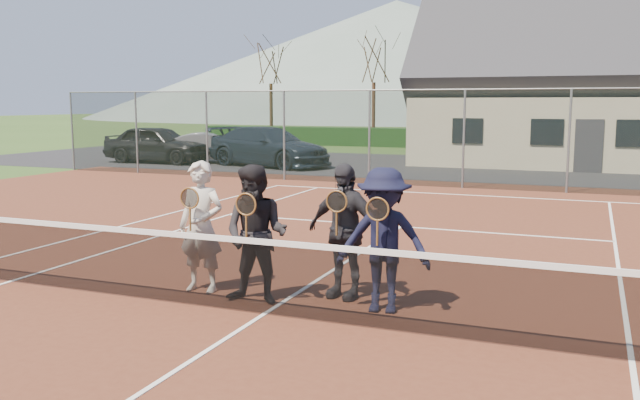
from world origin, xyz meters
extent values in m
plane|color=#304C1B|center=(0.00, 20.00, 0.00)|extent=(220.00, 220.00, 0.00)
cube|color=#562819|center=(0.00, 0.00, 0.01)|extent=(30.00, 30.00, 0.02)
cube|color=black|center=(-4.00, 20.00, 0.01)|extent=(40.00, 12.00, 0.01)
cube|color=black|center=(0.00, 32.00, 0.55)|extent=(40.00, 1.20, 1.10)
cone|color=slate|center=(-25.00, 95.00, 9.00)|extent=(110.00, 110.00, 18.00)
imported|color=black|center=(-13.96, 17.56, 0.82)|extent=(4.84, 1.98, 1.64)
imported|color=gray|center=(-11.99, 18.54, 0.65)|extent=(4.14, 2.80, 1.29)
imported|color=#17222F|center=(-8.74, 17.88, 0.81)|extent=(6.00, 3.77, 1.62)
cube|color=white|center=(0.00, 11.88, 0.03)|extent=(10.97, 0.06, 0.01)
cube|color=white|center=(-4.12, 0.00, 0.03)|extent=(0.06, 23.77, 0.01)
cube|color=white|center=(4.12, 0.00, 0.03)|extent=(0.06, 23.77, 0.01)
cube|color=white|center=(0.00, 6.40, 0.03)|extent=(8.23, 0.06, 0.01)
cube|color=white|center=(0.00, 0.00, 0.03)|extent=(0.06, 12.80, 0.01)
cube|color=black|center=(0.00, 0.00, 0.48)|extent=(11.60, 0.02, 0.88)
cube|color=white|center=(0.00, 0.00, 0.93)|extent=(11.60, 0.03, 0.07)
cylinder|color=slate|center=(-15.00, 13.50, 1.50)|extent=(0.07, 0.07, 3.00)
cylinder|color=slate|center=(-12.00, 13.50, 1.50)|extent=(0.07, 0.07, 3.00)
cylinder|color=slate|center=(-9.00, 13.50, 1.50)|extent=(0.07, 0.07, 3.00)
cylinder|color=slate|center=(-6.00, 13.50, 1.50)|extent=(0.07, 0.07, 3.00)
cylinder|color=slate|center=(-3.00, 13.50, 1.50)|extent=(0.07, 0.07, 3.00)
cylinder|color=slate|center=(0.00, 13.50, 1.50)|extent=(0.07, 0.07, 3.00)
cylinder|color=slate|center=(3.00, 13.50, 1.50)|extent=(0.07, 0.07, 3.00)
cube|color=black|center=(0.00, 13.50, 1.50)|extent=(30.00, 0.03, 3.00)
cylinder|color=slate|center=(0.00, 13.50, 3.00)|extent=(30.00, 0.04, 0.04)
cube|color=beige|center=(4.00, 24.00, 1.40)|extent=(15.00, 8.00, 2.80)
pyramid|color=#2D2D33|center=(4.00, 24.00, 5.65)|extent=(15.60, 8.20, 4.10)
cube|color=#2D2D33|center=(3.50, 19.98, 1.00)|extent=(1.00, 0.06, 2.00)
cube|color=black|center=(-1.00, 19.98, 1.50)|extent=(1.20, 0.06, 1.00)
cube|color=black|center=(2.00, 19.98, 1.50)|extent=(1.20, 0.06, 1.00)
cube|color=black|center=(5.00, 19.98, 1.50)|extent=(1.20, 0.06, 1.00)
cylinder|color=#332112|center=(-16.00, 33.00, 1.93)|extent=(0.22, 0.22, 3.85)
cylinder|color=#371F14|center=(-9.00, 33.00, 1.93)|extent=(0.22, 0.22, 3.85)
cylinder|color=#3A2415|center=(2.00, 33.00, 1.93)|extent=(0.22, 0.22, 3.85)
imported|color=beige|center=(-1.27, 0.64, 0.92)|extent=(0.67, 0.45, 1.80)
torus|color=brown|center=(-1.27, 0.37, 1.35)|extent=(0.29, 0.02, 0.29)
cylinder|color=black|center=(-1.27, 0.37, 1.35)|extent=(0.25, 0.00, 0.25)
cylinder|color=brown|center=(-1.27, 0.37, 1.07)|extent=(0.03, 0.03, 0.32)
imported|color=black|center=(-0.32, 0.43, 0.92)|extent=(0.90, 0.72, 1.80)
torus|color=brown|center=(-0.32, 0.16, 1.35)|extent=(0.29, 0.02, 0.29)
cylinder|color=black|center=(-0.32, 0.16, 1.35)|extent=(0.25, 0.00, 0.25)
cylinder|color=brown|center=(-0.32, 0.16, 1.07)|extent=(0.03, 0.03, 0.32)
imported|color=#28272D|center=(0.64, 1.08, 0.92)|extent=(1.12, 0.62, 1.80)
torus|color=brown|center=(0.64, 0.81, 1.35)|extent=(0.29, 0.02, 0.29)
cylinder|color=black|center=(0.64, 0.81, 1.35)|extent=(0.25, 0.00, 0.25)
cylinder|color=brown|center=(0.64, 0.81, 1.07)|extent=(0.03, 0.03, 0.32)
imported|color=black|center=(1.31, 0.68, 0.92)|extent=(1.25, 0.83, 1.80)
torus|color=brown|center=(1.31, 0.41, 1.35)|extent=(0.29, 0.02, 0.29)
cylinder|color=black|center=(1.31, 0.41, 1.35)|extent=(0.25, 0.00, 0.25)
cylinder|color=brown|center=(1.31, 0.41, 1.07)|extent=(0.03, 0.03, 0.32)
camera|label=1|loc=(3.63, -7.19, 2.60)|focal=38.00mm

